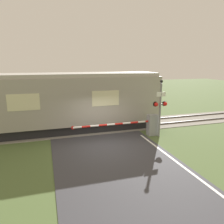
{
  "coord_description": "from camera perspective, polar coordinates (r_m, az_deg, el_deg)",
  "views": [
    {
      "loc": [
        -2.95,
        -10.84,
        4.47
      ],
      "look_at": [
        0.85,
        1.5,
        1.51
      ],
      "focal_mm": 35.0,
      "sensor_mm": 36.0,
      "label": 1
    }
  ],
  "objects": [
    {
      "name": "crossing_barrier",
      "position": [
        13.65,
        9.11,
        -3.31
      ],
      "size": [
        5.3,
        0.44,
        1.31
      ],
      "color": "gray",
      "rests_on": "ground_plane"
    },
    {
      "name": "signal_post",
      "position": [
        13.34,
        12.52,
        1.79
      ],
      "size": [
        0.9,
        0.26,
        3.47
      ],
      "color": "gray",
      "rests_on": "ground_plane"
    },
    {
      "name": "track_bed",
      "position": [
        15.26,
        -5.24,
        -4.09
      ],
      "size": [
        36.0,
        3.2,
        0.13
      ],
      "color": "gray",
      "rests_on": "ground_plane"
    },
    {
      "name": "ground_plane",
      "position": [
        12.09,
        -1.79,
        -8.81
      ],
      "size": [
        80.0,
        80.0,
        0.0
      ],
      "primitive_type": "plane",
      "color": "#4C6033"
    },
    {
      "name": "train",
      "position": [
        14.57,
        -21.54,
        1.99
      ],
      "size": [
        17.23,
        2.91,
        3.78
      ],
      "color": "black",
      "rests_on": "ground_plane"
    }
  ]
}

